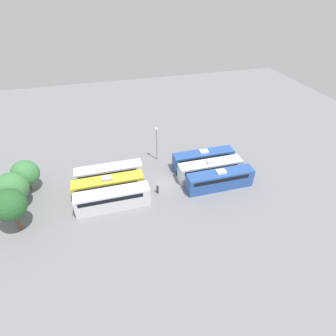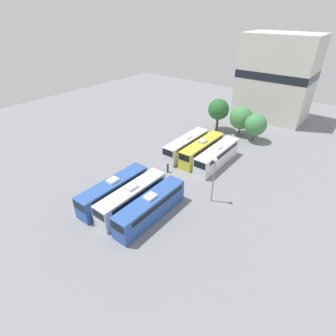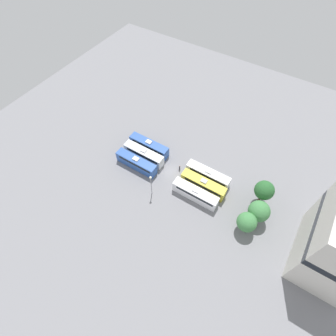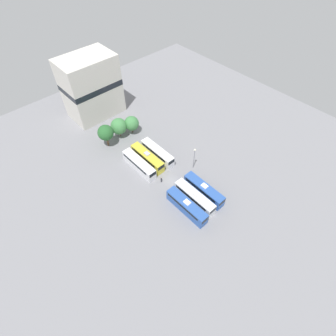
{
  "view_description": "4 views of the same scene",
  "coord_description": "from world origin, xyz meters",
  "px_view_note": "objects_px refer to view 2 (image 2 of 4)",
  "views": [
    {
      "loc": [
        -34.7,
        8.46,
        30.19
      ],
      "look_at": [
        1.27,
        -1.33,
        2.51
      ],
      "focal_mm": 28.0,
      "sensor_mm": 36.0,
      "label": 1
    },
    {
      "loc": [
        21.58,
        -28.44,
        24.15
      ],
      "look_at": [
        0.36,
        -1.42,
        3.04
      ],
      "focal_mm": 28.0,
      "sensor_mm": 36.0,
      "label": 2
    },
    {
      "loc": [
        34.11,
        20.44,
        57.17
      ],
      "look_at": [
        0.59,
        -0.7,
        2.21
      ],
      "focal_mm": 28.0,
      "sensor_mm": 36.0,
      "label": 3
    },
    {
      "loc": [
        -29.72,
        -31.52,
        54.86
      ],
      "look_at": [
        0.69,
        1.57,
        3.4
      ],
      "focal_mm": 28.0,
      "sensor_mm": 36.0,
      "label": 4
    }
  ],
  "objects_px": {
    "tree_1": "(241,118)",
    "depot_building": "(276,78)",
    "bus_4": "(202,149)",
    "tree_2": "(256,125)",
    "bus_5": "(217,155)",
    "light_pole": "(214,172)",
    "bus_0": "(114,190)",
    "bus_1": "(133,197)",
    "tree_0": "(219,109)",
    "worker_person": "(168,168)",
    "bus_3": "(187,145)",
    "bus_2": "(151,206)"
  },
  "relations": [
    {
      "from": "tree_2",
      "to": "depot_building",
      "type": "relative_size",
      "value": 0.3
    },
    {
      "from": "tree_1",
      "to": "tree_2",
      "type": "height_order",
      "value": "tree_1"
    },
    {
      "from": "bus_3",
      "to": "tree_0",
      "type": "distance_m",
      "value": 14.08
    },
    {
      "from": "worker_person",
      "to": "tree_0",
      "type": "height_order",
      "value": "tree_0"
    },
    {
      "from": "bus_4",
      "to": "tree_2",
      "type": "height_order",
      "value": "tree_2"
    },
    {
      "from": "bus_0",
      "to": "tree_2",
      "type": "distance_m",
      "value": 32.67
    },
    {
      "from": "bus_5",
      "to": "tree_1",
      "type": "relative_size",
      "value": 1.85
    },
    {
      "from": "tree_0",
      "to": "depot_building",
      "type": "height_order",
      "value": "depot_building"
    },
    {
      "from": "worker_person",
      "to": "bus_0",
      "type": "bearing_deg",
      "value": -97.4
    },
    {
      "from": "worker_person",
      "to": "bus_4",
      "type": "bearing_deg",
      "value": 76.9
    },
    {
      "from": "bus_3",
      "to": "bus_4",
      "type": "xyz_separation_m",
      "value": [
        3.24,
        0.36,
        0.0
      ]
    },
    {
      "from": "bus_0",
      "to": "light_pole",
      "type": "bearing_deg",
      "value": 37.06
    },
    {
      "from": "tree_1",
      "to": "tree_2",
      "type": "xyz_separation_m",
      "value": [
        3.82,
        -1.3,
        -0.22
      ]
    },
    {
      "from": "bus_1",
      "to": "tree_0",
      "type": "xyz_separation_m",
      "value": [
        -4.23,
        31.5,
        3.08
      ]
    },
    {
      "from": "tree_1",
      "to": "bus_0",
      "type": "bearing_deg",
      "value": -97.07
    },
    {
      "from": "bus_1",
      "to": "bus_5",
      "type": "bearing_deg",
      "value": 79.23
    },
    {
      "from": "bus_3",
      "to": "depot_building",
      "type": "distance_m",
      "value": 31.17
    },
    {
      "from": "worker_person",
      "to": "tree_2",
      "type": "relative_size",
      "value": 0.31
    },
    {
      "from": "tree_1",
      "to": "tree_0",
      "type": "bearing_deg",
      "value": -169.37
    },
    {
      "from": "bus_2",
      "to": "depot_building",
      "type": "relative_size",
      "value": 0.6
    },
    {
      "from": "bus_1",
      "to": "tree_0",
      "type": "height_order",
      "value": "tree_0"
    },
    {
      "from": "tree_1",
      "to": "depot_building",
      "type": "xyz_separation_m",
      "value": [
        1.21,
        15.0,
        5.97
      ]
    },
    {
      "from": "bus_2",
      "to": "light_pole",
      "type": "distance_m",
      "value": 9.75
    },
    {
      "from": "bus_3",
      "to": "tree_1",
      "type": "height_order",
      "value": "tree_1"
    },
    {
      "from": "bus_1",
      "to": "bus_2",
      "type": "bearing_deg",
      "value": -0.1
    },
    {
      "from": "bus_0",
      "to": "tree_2",
      "type": "xyz_separation_m",
      "value": [
        7.9,
        31.65,
        1.81
      ]
    },
    {
      "from": "bus_5",
      "to": "tree_0",
      "type": "relative_size",
      "value": 1.62
    },
    {
      "from": "worker_person",
      "to": "light_pole",
      "type": "distance_m",
      "value": 10.88
    },
    {
      "from": "bus_3",
      "to": "bus_5",
      "type": "distance_m",
      "value": 6.59
    },
    {
      "from": "bus_5",
      "to": "light_pole",
      "type": "distance_m",
      "value": 11.25
    },
    {
      "from": "bus_5",
      "to": "tree_2",
      "type": "distance_m",
      "value": 13.61
    },
    {
      "from": "bus_0",
      "to": "bus_3",
      "type": "distance_m",
      "value": 18.29
    },
    {
      "from": "bus_1",
      "to": "tree_2",
      "type": "height_order",
      "value": "tree_2"
    },
    {
      "from": "bus_4",
      "to": "tree_1",
      "type": "distance_m",
      "value": 14.46
    },
    {
      "from": "light_pole",
      "to": "depot_building",
      "type": "relative_size",
      "value": 0.37
    },
    {
      "from": "light_pole",
      "to": "bus_3",
      "type": "bearing_deg",
      "value": 138.81
    },
    {
      "from": "bus_0",
      "to": "worker_person",
      "type": "xyz_separation_m",
      "value": [
        1.39,
        10.7,
        -0.95
      ]
    },
    {
      "from": "bus_3",
      "to": "light_pole",
      "type": "xyz_separation_m",
      "value": [
        11.22,
        -9.81,
        3.15
      ]
    },
    {
      "from": "bus_0",
      "to": "bus_2",
      "type": "xyz_separation_m",
      "value": [
        6.6,
        0.48,
        0.0
      ]
    },
    {
      "from": "worker_person",
      "to": "depot_building",
      "type": "relative_size",
      "value": 0.09
    },
    {
      "from": "bus_4",
      "to": "worker_person",
      "type": "height_order",
      "value": "bus_4"
    },
    {
      "from": "bus_3",
      "to": "worker_person",
      "type": "bearing_deg",
      "value": -79.66
    },
    {
      "from": "bus_5",
      "to": "tree_0",
      "type": "bearing_deg",
      "value": 118.93
    },
    {
      "from": "bus_2",
      "to": "worker_person",
      "type": "height_order",
      "value": "bus_2"
    },
    {
      "from": "bus_0",
      "to": "depot_building",
      "type": "distance_m",
      "value": 48.9
    },
    {
      "from": "bus_2",
      "to": "bus_4",
      "type": "height_order",
      "value": "same"
    },
    {
      "from": "bus_2",
      "to": "depot_building",
      "type": "xyz_separation_m",
      "value": [
        -1.31,
        47.46,
        8.0
      ]
    },
    {
      "from": "bus_4",
      "to": "tree_2",
      "type": "bearing_deg",
      "value": 70.26
    },
    {
      "from": "tree_2",
      "to": "bus_1",
      "type": "bearing_deg",
      "value": -98.56
    },
    {
      "from": "bus_2",
      "to": "tree_0",
      "type": "xyz_separation_m",
      "value": [
        -7.62,
        31.51,
        3.08
      ]
    }
  ]
}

